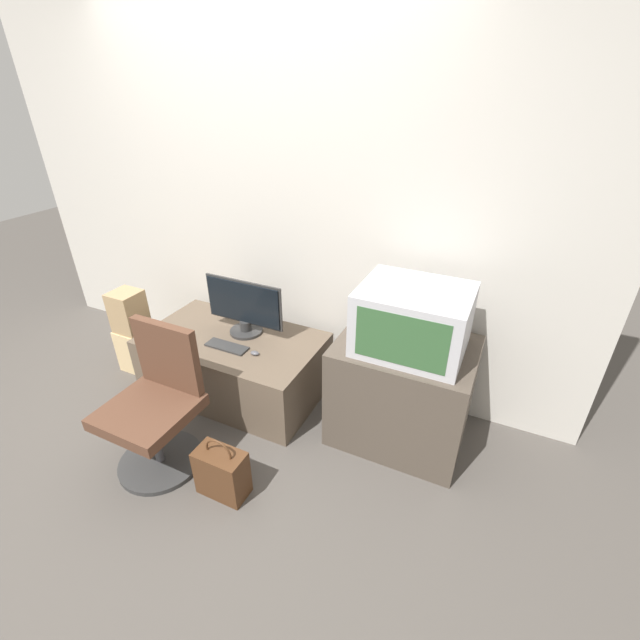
{
  "coord_description": "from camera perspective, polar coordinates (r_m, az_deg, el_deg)",
  "views": [
    {
      "loc": [
        1.59,
        -1.15,
        2.01
      ],
      "look_at": [
        0.59,
        0.95,
        0.69
      ],
      "focal_mm": 24.0,
      "sensor_mm": 36.0,
      "label": 1
    }
  ],
  "objects": [
    {
      "name": "keyboard",
      "position": [
        2.92,
        -12.32,
        -3.47
      ],
      "size": [
        0.3,
        0.1,
        0.01
      ],
      "color": "#2D2D2D",
      "rests_on": "desk"
    },
    {
      "name": "office_chair",
      "position": [
        2.64,
        -20.92,
        -10.96
      ],
      "size": [
        0.48,
        0.48,
        0.85
      ],
      "color": "#333333",
      "rests_on": "ground_plane"
    },
    {
      "name": "desk",
      "position": [
        3.15,
        -11.29,
        -5.72
      ],
      "size": [
        1.23,
        0.71,
        0.44
      ],
      "color": "brown",
      "rests_on": "ground_plane"
    },
    {
      "name": "cardboard_box_upper",
      "position": [
        3.49,
        -24.2,
        1.06
      ],
      "size": [
        0.21,
        0.21,
        0.31
      ],
      "color": "#A3845B",
      "rests_on": "cardboard_box_lower"
    },
    {
      "name": "crt_tv",
      "position": [
        2.4,
        12.28,
        0.04
      ],
      "size": [
        0.59,
        0.49,
        0.37
      ],
      "color": "#B7B7BC",
      "rests_on": "side_stand"
    },
    {
      "name": "main_monitor",
      "position": [
        2.98,
        -10.02,
        1.64
      ],
      "size": [
        0.59,
        0.23,
        0.4
      ],
      "color": "#2D2D2D",
      "rests_on": "desk"
    },
    {
      "name": "wall_back",
      "position": [
        3.03,
        -7.24,
        15.71
      ],
      "size": [
        4.4,
        0.05,
        2.6
      ],
      "color": "beige",
      "rests_on": "ground_plane"
    },
    {
      "name": "mouse",
      "position": [
        2.81,
        -8.69,
        -4.38
      ],
      "size": [
        0.06,
        0.04,
        0.03
      ],
      "color": "#4C4C51",
      "rests_on": "desk"
    },
    {
      "name": "handbag",
      "position": [
        2.52,
        -12.95,
        -19.18
      ],
      "size": [
        0.28,
        0.15,
        0.38
      ],
      "color": "#4C2D19",
      "rests_on": "ground_plane"
    },
    {
      "name": "side_stand",
      "position": [
        2.71,
        10.82,
        -9.32
      ],
      "size": [
        0.79,
        0.61,
        0.67
      ],
      "color": "#4C4238",
      "rests_on": "ground_plane"
    },
    {
      "name": "ground_plane",
      "position": [
        2.81,
        -20.64,
        -18.71
      ],
      "size": [
        12.0,
        12.0,
        0.0
      ],
      "primitive_type": "plane",
      "color": "#4C4742"
    },
    {
      "name": "cardboard_box_lower",
      "position": [
        3.64,
        -23.15,
        -3.48
      ],
      "size": [
        0.23,
        0.22,
        0.34
      ],
      "color": "#D1B27F",
      "rests_on": "ground_plane"
    }
  ]
}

